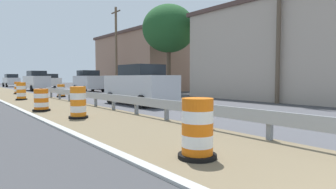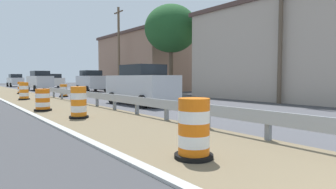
# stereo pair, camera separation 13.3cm
# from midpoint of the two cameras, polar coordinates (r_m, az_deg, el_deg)

# --- Properties ---
(traffic_barrel_nearest) EXTENTS (0.72, 0.72, 1.10)m
(traffic_barrel_nearest) POSITION_cam_midpoint_polar(r_m,az_deg,el_deg) (5.26, 5.17, -7.32)
(traffic_barrel_nearest) COLOR orange
(traffic_barrel_nearest) RESTS_ON ground
(traffic_barrel_close) EXTENTS (0.69, 0.69, 1.15)m
(traffic_barrel_close) POSITION_cam_midpoint_polar(r_m,az_deg,el_deg) (10.80, -17.87, -1.80)
(traffic_barrel_close) COLOR orange
(traffic_barrel_close) RESTS_ON ground
(traffic_barrel_mid) EXTENTS (0.74, 0.74, 0.97)m
(traffic_barrel_mid) POSITION_cam_midpoint_polar(r_m,az_deg,el_deg) (13.67, -24.28, -1.23)
(traffic_barrel_mid) COLOR orange
(traffic_barrel_mid) RESTS_ON ground
(traffic_barrel_far) EXTENTS (0.67, 0.67, 0.95)m
(traffic_barrel_far) POSITION_cam_midpoint_polar(r_m,az_deg,el_deg) (22.90, -20.77, 0.60)
(traffic_barrel_far) COLOR orange
(traffic_barrel_far) RESTS_ON ground
(traffic_barrel_farther) EXTENTS (0.70, 0.70, 1.15)m
(traffic_barrel_farther) POSITION_cam_midpoint_polar(r_m,az_deg,el_deg) (21.05, -27.47, 0.47)
(traffic_barrel_farther) COLOR orange
(traffic_barrel_farther) RESTS_ON ground
(traffic_barrel_farthest) EXTENTS (0.68, 0.68, 1.08)m
(traffic_barrel_farthest) POSITION_cam_midpoint_polar(r_m,az_deg,el_deg) (28.66, -27.98, 1.08)
(traffic_barrel_farthest) COLOR orange
(traffic_barrel_farthest) RESTS_ON ground
(car_lead_near_lane) EXTENTS (2.14, 4.70, 2.14)m
(car_lead_near_lane) POSITION_cam_midpoint_polar(r_m,az_deg,el_deg) (15.30, -5.91, 1.91)
(car_lead_near_lane) COLOR silver
(car_lead_near_lane) RESTS_ON ground
(car_trailing_near_lane) EXTENTS (2.25, 4.57, 1.95)m
(car_trailing_near_lane) POSITION_cam_midpoint_polar(r_m,az_deg,el_deg) (43.32, -22.61, 2.54)
(car_trailing_near_lane) COLOR silver
(car_trailing_near_lane) RESTS_ON ground
(car_lead_far_lane) EXTENTS (2.03, 4.40, 1.97)m
(car_lead_far_lane) POSITION_cam_midpoint_polar(r_m,az_deg,el_deg) (50.40, -28.94, 2.48)
(car_lead_far_lane) COLOR silver
(car_lead_far_lane) RESTS_ON ground
(car_mid_far_lane) EXTENTS (2.21, 4.24, 2.19)m
(car_mid_far_lane) POSITION_cam_midpoint_polar(r_m,az_deg,el_deg) (30.65, -15.71, 2.61)
(car_mid_far_lane) COLOR silver
(car_mid_far_lane) RESTS_ON ground
(car_trailing_far_lane) EXTENTS (2.08, 4.73, 2.18)m
(car_trailing_far_lane) POSITION_cam_midpoint_polar(r_m,az_deg,el_deg) (34.93, -24.95, 2.51)
(car_trailing_far_lane) COLOR silver
(car_trailing_far_lane) RESTS_ON ground
(roadside_shop_near) EXTENTS (7.22, 14.07, 6.43)m
(roadside_shop_near) POSITION_cam_midpoint_polar(r_m,az_deg,el_deg) (20.93, 24.25, 7.95)
(roadside_shop_near) COLOR #AD9E8E
(roadside_shop_near) RESTS_ON ground
(roadside_shop_far) EXTENTS (8.45, 13.03, 6.53)m
(roadside_shop_far) POSITION_cam_midpoint_polar(r_m,az_deg,el_deg) (34.53, -3.97, 6.45)
(roadside_shop_far) COLOR #93705B
(roadside_shop_far) RESTS_ON ground
(utility_pole_near) EXTENTS (0.24, 1.80, 8.62)m
(utility_pole_near) POSITION_cam_midpoint_polar(r_m,az_deg,el_deg) (17.44, 21.06, 13.10)
(utility_pole_near) COLOR brown
(utility_pole_near) RESTS_ON ground
(utility_pole_mid) EXTENTS (0.24, 1.80, 8.70)m
(utility_pole_mid) POSITION_cam_midpoint_polar(r_m,az_deg,el_deg) (30.41, -10.46, 9.13)
(utility_pole_mid) COLOR brown
(utility_pole_mid) RESTS_ON ground
(tree_roadside) EXTENTS (4.57, 4.57, 7.73)m
(tree_roadside) POSITION_cam_midpoint_polar(r_m,az_deg,el_deg) (25.21, -0.00, 13.00)
(tree_roadside) COLOR #4C3D2D
(tree_roadside) RESTS_ON ground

